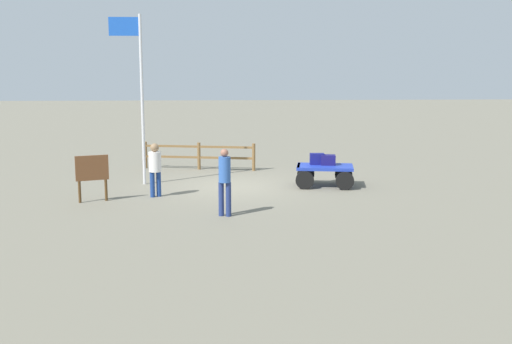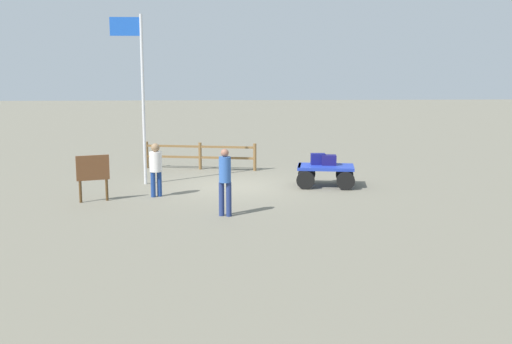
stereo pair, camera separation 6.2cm
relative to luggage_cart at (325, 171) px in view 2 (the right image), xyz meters
name	(u,v)px [view 2 (the right image)]	position (x,y,z in m)	size (l,w,h in m)	color
ground_plane	(237,186)	(2.87, -0.13, -0.49)	(120.00, 120.00, 0.00)	#716C5C
luggage_cart	(325,171)	(0.00, 0.00, 0.00)	(2.05, 1.62, 0.68)	#1F38AA
suitcase_olive	(329,160)	(-0.14, -0.13, 0.36)	(0.52, 0.45, 0.33)	#171454
suitcase_navy	(318,159)	(0.21, -0.22, 0.38)	(0.48, 0.33, 0.37)	navy
suitcase_tan	(326,159)	(-0.09, -0.44, 0.34)	(0.52, 0.46, 0.28)	maroon
worker_lead	(225,178)	(3.29, 3.99, 0.51)	(0.40, 0.40, 1.76)	navy
worker_trailing	(156,165)	(5.33, 1.38, 0.47)	(0.50, 0.50, 1.61)	navy
flagpole	(139,84)	(6.02, -0.73, 2.82)	(1.04, 0.10, 5.52)	silver
signboard	(93,172)	(7.06, 1.98, 0.39)	(0.90, 0.36, 1.35)	#4C3319
wooden_fence	(200,154)	(4.18, -3.72, 0.11)	(4.26, 1.00, 1.03)	brown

